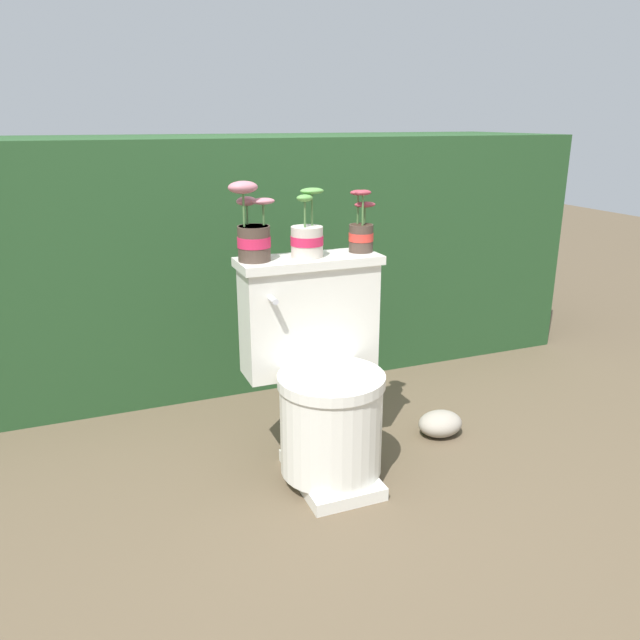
% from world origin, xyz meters
% --- Properties ---
extents(ground_plane, '(12.00, 12.00, 0.00)m').
position_xyz_m(ground_plane, '(0.00, 0.00, 0.00)').
color(ground_plane, brown).
extents(hedge_backdrop, '(3.21, 0.84, 1.12)m').
position_xyz_m(hedge_backdrop, '(0.00, 1.24, 0.56)').
color(hedge_backdrop, '#234723').
rests_on(hedge_backdrop, ground).
extents(toilet, '(0.50, 0.48, 0.75)m').
position_xyz_m(toilet, '(-0.05, 0.09, 0.34)').
color(toilet, silver).
rests_on(toilet, ground).
extents(potted_plant_left, '(0.15, 0.11, 0.26)m').
position_xyz_m(potted_plant_left, '(-0.24, 0.22, 0.84)').
color(potted_plant_left, '#47382D').
rests_on(potted_plant_left, toilet).
extents(potted_plant_midleft, '(0.12, 0.11, 0.23)m').
position_xyz_m(potted_plant_midleft, '(-0.05, 0.21, 0.82)').
color(potted_plant_midleft, beige).
rests_on(potted_plant_midleft, toilet).
extents(potted_plant_middle, '(0.10, 0.09, 0.22)m').
position_xyz_m(potted_plant_middle, '(0.16, 0.22, 0.82)').
color(potted_plant_middle, '#47382D').
rests_on(potted_plant_middle, toilet).
extents(garden_stone, '(0.18, 0.14, 0.10)m').
position_xyz_m(garden_stone, '(0.48, 0.15, 0.05)').
color(garden_stone, '#9E9384').
rests_on(garden_stone, ground).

